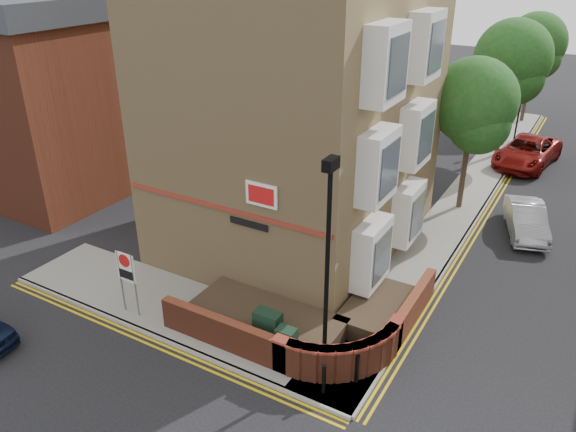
# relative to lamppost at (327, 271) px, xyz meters

# --- Properties ---
(ground) EXTENTS (120.00, 120.00, 0.00)m
(ground) POSITION_rel_lamppost_xyz_m (-1.60, -1.20, -3.34)
(ground) COLOR black
(ground) RESTS_ON ground
(pavement_corner) EXTENTS (13.00, 3.00, 0.12)m
(pavement_corner) POSITION_rel_lamppost_xyz_m (-5.10, 0.30, -3.28)
(pavement_corner) COLOR gray
(pavement_corner) RESTS_ON ground
(pavement_main) EXTENTS (2.00, 32.00, 0.12)m
(pavement_main) POSITION_rel_lamppost_xyz_m (0.40, 14.80, -3.28)
(pavement_main) COLOR gray
(pavement_main) RESTS_ON ground
(kerb_side) EXTENTS (13.00, 0.15, 0.12)m
(kerb_side) POSITION_rel_lamppost_xyz_m (-5.10, -1.20, -3.28)
(kerb_side) COLOR gray
(kerb_side) RESTS_ON ground
(kerb_main_near) EXTENTS (0.15, 32.00, 0.12)m
(kerb_main_near) POSITION_rel_lamppost_xyz_m (1.40, 14.80, -3.28)
(kerb_main_near) COLOR gray
(kerb_main_near) RESTS_ON ground
(yellow_lines_side) EXTENTS (13.00, 0.28, 0.01)m
(yellow_lines_side) POSITION_rel_lamppost_xyz_m (-5.10, -1.45, -3.34)
(yellow_lines_side) COLOR gold
(yellow_lines_side) RESTS_ON ground
(yellow_lines_main) EXTENTS (0.28, 32.00, 0.01)m
(yellow_lines_main) POSITION_rel_lamppost_xyz_m (1.65, 14.80, -3.34)
(yellow_lines_main) COLOR gold
(yellow_lines_main) RESTS_ON ground
(corner_building) EXTENTS (8.95, 10.40, 13.60)m
(corner_building) POSITION_rel_lamppost_xyz_m (-4.44, 6.80, 2.88)
(corner_building) COLOR tan
(corner_building) RESTS_ON ground
(garden_wall) EXTENTS (6.80, 6.00, 1.20)m
(garden_wall) POSITION_rel_lamppost_xyz_m (-1.60, 1.30, -3.34)
(garden_wall) COLOR maroon
(garden_wall) RESTS_ON ground
(lamppost) EXTENTS (0.25, 0.50, 6.30)m
(lamppost) POSITION_rel_lamppost_xyz_m (0.00, 0.00, 0.00)
(lamppost) COLOR black
(lamppost) RESTS_ON pavement_corner
(utility_cabinet_large) EXTENTS (0.80, 0.45, 1.20)m
(utility_cabinet_large) POSITION_rel_lamppost_xyz_m (-1.90, 0.10, -2.62)
(utility_cabinet_large) COLOR black
(utility_cabinet_large) RESTS_ON pavement_corner
(utility_cabinet_small) EXTENTS (0.55, 0.40, 1.10)m
(utility_cabinet_small) POSITION_rel_lamppost_xyz_m (-1.10, -0.20, -2.67)
(utility_cabinet_small) COLOR black
(utility_cabinet_small) RESTS_ON pavement_corner
(bollard_near) EXTENTS (0.11, 0.11, 0.90)m
(bollard_near) POSITION_rel_lamppost_xyz_m (0.40, -0.80, -2.77)
(bollard_near) COLOR black
(bollard_near) RESTS_ON pavement_corner
(bollard_far) EXTENTS (0.11, 0.11, 0.90)m
(bollard_far) POSITION_rel_lamppost_xyz_m (1.00, -0.00, -2.77)
(bollard_far) COLOR black
(bollard_far) RESTS_ON pavement_corner
(zone_sign) EXTENTS (0.72, 0.07, 2.20)m
(zone_sign) POSITION_rel_lamppost_xyz_m (-6.60, -0.70, -1.70)
(zone_sign) COLOR slate
(zone_sign) RESTS_ON pavement_corner
(side_building) EXTENTS (6.40, 10.40, 9.00)m
(side_building) POSITION_rel_lamppost_xyz_m (-16.60, 6.80, 1.20)
(side_building) COLOR maroon
(side_building) RESTS_ON ground
(tree_near) EXTENTS (3.64, 3.65, 6.70)m
(tree_near) POSITION_rel_lamppost_xyz_m (0.40, 12.85, 1.36)
(tree_near) COLOR #382B1E
(tree_near) RESTS_ON pavement_main
(tree_mid) EXTENTS (4.03, 4.03, 7.42)m
(tree_mid) POSITION_rel_lamppost_xyz_m (0.40, 20.85, 1.85)
(tree_mid) COLOR #382B1E
(tree_mid) RESTS_ON pavement_main
(tree_far) EXTENTS (3.81, 3.81, 7.00)m
(tree_far) POSITION_rel_lamppost_xyz_m (0.40, 28.85, 1.57)
(tree_far) COLOR #382B1E
(tree_far) RESTS_ON pavement_main
(traffic_light_assembly) EXTENTS (0.20, 0.16, 4.20)m
(traffic_light_assembly) POSITION_rel_lamppost_xyz_m (0.80, 23.80, -0.56)
(traffic_light_assembly) COLOR black
(traffic_light_assembly) RESTS_ON pavement_main
(silver_car_near) EXTENTS (2.46, 4.09, 1.27)m
(silver_car_near) POSITION_rel_lamppost_xyz_m (3.40, 11.76, -2.71)
(silver_car_near) COLOR #9E9FA5
(silver_car_near) RESTS_ON ground
(red_car_main) EXTENTS (3.22, 5.67, 1.49)m
(red_car_main) POSITION_rel_lamppost_xyz_m (2.04, 20.31, -2.60)
(red_car_main) COLOR maroon
(red_car_main) RESTS_ON ground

